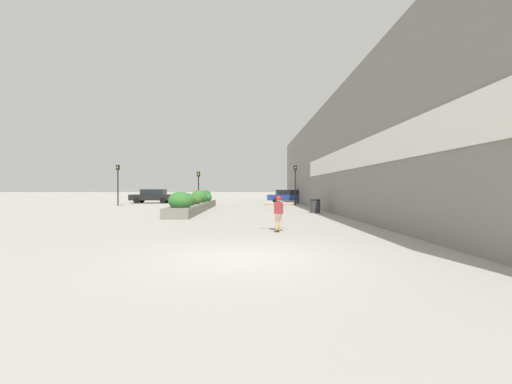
{
  "coord_description": "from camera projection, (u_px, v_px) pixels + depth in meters",
  "views": [
    {
      "loc": [
        0.11,
        -7.67,
        1.53
      ],
      "look_at": [
        0.59,
        16.47,
        1.3
      ],
      "focal_mm": 24.0,
      "sensor_mm": 36.0,
      "label": 1
    }
  ],
  "objects": [
    {
      "name": "car_leftmost",
      "position": [
        153.0,
        196.0,
        36.31
      ],
      "size": [
        4.4,
        1.97,
        1.47
      ],
      "rotation": [
        0.0,
        0.0,
        1.57
      ],
      "color": "black",
      "rests_on": "ground_plane"
    },
    {
      "name": "traffic_light_right",
      "position": [
        295.0,
        178.0,
        31.69
      ],
      "size": [
        0.28,
        0.3,
        3.71
      ],
      "color": "black",
      "rests_on": "ground_plane"
    },
    {
      "name": "ground_plane",
      "position": [
        244.0,
        257.0,
        7.68
      ],
      "size": [
        300.0,
        300.0,
        0.0
      ],
      "primitive_type": "plane",
      "color": "#A3A099"
    },
    {
      "name": "car_center_right",
      "position": [
        289.0,
        196.0,
        36.06
      ],
      "size": [
        4.75,
        1.94,
        1.42
      ],
      "rotation": [
        0.0,
        0.0,
        -1.57
      ],
      "color": "navy",
      "rests_on": "ground_plane"
    },
    {
      "name": "building_wall_right",
      "position": [
        325.0,
        159.0,
        24.58
      ],
      "size": [
        0.67,
        43.06,
        7.35
      ],
      "color": "gray",
      "rests_on": "ground_plane"
    },
    {
      "name": "trash_bin",
      "position": [
        315.0,
        206.0,
        21.6
      ],
      "size": [
        0.64,
        0.64,
        0.86
      ],
      "color": "#38383D",
      "rests_on": "ground_plane"
    },
    {
      "name": "traffic_light_left",
      "position": [
        198.0,
        182.0,
        31.53
      ],
      "size": [
        0.28,
        0.3,
        3.11
      ],
      "color": "black",
      "rests_on": "ground_plane"
    },
    {
      "name": "skateboard",
      "position": [
        279.0,
        229.0,
        12.33
      ],
      "size": [
        0.4,
        0.82,
        0.09
      ],
      "rotation": [
        0.0,
        0.0,
        -0.25
      ],
      "color": "olive",
      "rests_on": "ground_plane"
    },
    {
      "name": "traffic_light_far_left",
      "position": [
        118.0,
        178.0,
        30.86
      ],
      "size": [
        0.28,
        0.3,
        3.69
      ],
      "color": "black",
      "rests_on": "ground_plane"
    },
    {
      "name": "planter_box",
      "position": [
        196.0,
        203.0,
        23.79
      ],
      "size": [
        1.45,
        13.86,
        1.42
      ],
      "color": "slate",
      "rests_on": "ground_plane"
    },
    {
      "name": "skateboarder",
      "position": [
        279.0,
        209.0,
        12.33
      ],
      "size": [
        1.09,
        0.34,
        1.18
      ],
      "rotation": [
        0.0,
        0.0,
        -0.25
      ],
      "color": "tan",
      "rests_on": "skateboard"
    },
    {
      "name": "car_center_left",
      "position": [
        340.0,
        195.0,
        38.08
      ],
      "size": [
        4.44,
        1.86,
        1.51
      ],
      "rotation": [
        0.0,
        0.0,
        -1.57
      ],
      "color": "black",
      "rests_on": "ground_plane"
    }
  ]
}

